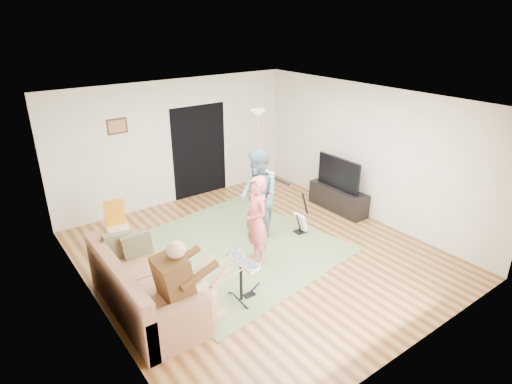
# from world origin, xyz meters

# --- Properties ---
(floor) EXTENTS (6.00, 6.00, 0.00)m
(floor) POSITION_xyz_m (0.00, 0.00, 0.00)
(floor) COLOR brown
(floor) RESTS_ON ground
(walls) EXTENTS (5.50, 6.00, 2.70)m
(walls) POSITION_xyz_m (0.00, 0.00, 1.35)
(walls) COLOR beige
(walls) RESTS_ON floor
(ceiling) EXTENTS (6.00, 6.00, 0.00)m
(ceiling) POSITION_xyz_m (0.00, 0.00, 2.70)
(ceiling) COLOR white
(ceiling) RESTS_ON walls
(window_blinds) EXTENTS (0.00, 2.05, 2.05)m
(window_blinds) POSITION_xyz_m (-2.74, 0.20, 1.55)
(window_blinds) COLOR olive
(window_blinds) RESTS_ON walls
(doorway) EXTENTS (2.10, 0.00, 2.10)m
(doorway) POSITION_xyz_m (0.55, 2.99, 1.05)
(doorway) COLOR black
(doorway) RESTS_ON walls
(picture_frame) EXTENTS (0.42, 0.03, 0.32)m
(picture_frame) POSITION_xyz_m (-1.25, 2.99, 1.90)
(picture_frame) COLOR #3F2314
(picture_frame) RESTS_ON walls
(area_rug) EXTENTS (3.84, 3.79, 0.02)m
(area_rug) POSITION_xyz_m (-0.32, 0.42, 0.01)
(area_rug) COLOR #607748
(area_rug) RESTS_ON floor
(sofa) EXTENTS (0.91, 2.20, 0.89)m
(sofa) POSITION_xyz_m (-2.30, -0.25, 0.30)
(sofa) COLOR #98684C
(sofa) RESTS_ON floor
(drummer) EXTENTS (0.86, 0.48, 1.33)m
(drummer) POSITION_xyz_m (-1.88, -0.90, 0.52)
(drummer) COLOR #503216
(drummer) RESTS_ON sofa
(drum_kit) EXTENTS (0.40, 0.72, 0.74)m
(drum_kit) POSITION_xyz_m (-1.00, -0.90, 0.32)
(drum_kit) COLOR black
(drum_kit) RESTS_ON floor
(singer) EXTENTS (0.48, 0.63, 1.56)m
(singer) POSITION_xyz_m (-0.19, -0.19, 0.78)
(singer) COLOR #D65D63
(singer) RESTS_ON floor
(microphone) EXTENTS (0.06, 0.06, 0.24)m
(microphone) POSITION_xyz_m (0.01, -0.19, 1.17)
(microphone) COLOR black
(microphone) RESTS_ON singer
(guitarist) EXTENTS (0.84, 0.97, 1.72)m
(guitarist) POSITION_xyz_m (0.38, 0.52, 0.86)
(guitarist) COLOR slate
(guitarist) RESTS_ON floor
(guitar_held) EXTENTS (0.14, 0.60, 0.26)m
(guitar_held) POSITION_xyz_m (0.58, 0.52, 1.17)
(guitar_held) COLOR silver
(guitar_held) RESTS_ON guitarist
(guitar_spare) EXTENTS (0.30, 0.27, 0.83)m
(guitar_spare) POSITION_xyz_m (1.13, 0.15, 0.24)
(guitar_spare) COLOR black
(guitar_spare) RESTS_ON floor
(torchiere_lamp) EXTENTS (0.37, 0.37, 2.08)m
(torchiere_lamp) POSITION_xyz_m (1.40, 1.90, 1.42)
(torchiere_lamp) COLOR black
(torchiere_lamp) RESTS_ON floor
(dining_chair) EXTENTS (0.42, 0.44, 0.87)m
(dining_chair) POSITION_xyz_m (-1.89, 1.72, 0.31)
(dining_chair) COLOR #D3BF89
(dining_chair) RESTS_ON floor
(tv_cabinet) EXTENTS (0.40, 1.40, 0.50)m
(tv_cabinet) POSITION_xyz_m (2.50, 0.47, 0.25)
(tv_cabinet) COLOR black
(tv_cabinet) RESTS_ON floor
(television) EXTENTS (0.06, 1.11, 0.67)m
(television) POSITION_xyz_m (2.45, 0.47, 0.85)
(television) COLOR black
(television) RESTS_ON tv_cabinet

